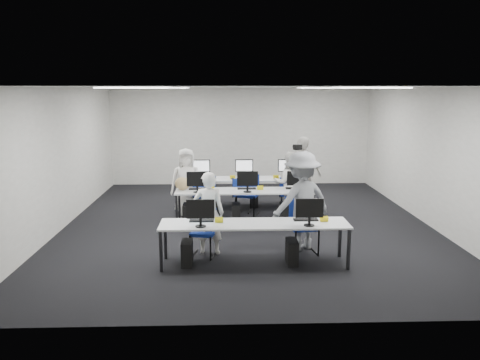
{
  "coord_description": "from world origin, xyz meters",
  "views": [
    {
      "loc": [
        -0.5,
        -10.02,
        2.97
      ],
      "look_at": [
        -0.16,
        0.02,
        1.0
      ],
      "focal_mm": 35.0,
      "sensor_mm": 36.0,
      "label": 1
    }
  ],
  "objects_px": {
    "chair_2": "(205,203)",
    "student_0": "(209,213)",
    "desk_front": "(254,226)",
    "student_1": "(289,183)",
    "chair_0": "(204,241)",
    "chair_5": "(202,202)",
    "chair_6": "(242,201)",
    "chair_3": "(248,202)",
    "desk_mid": "(247,192)",
    "chair_1": "(303,236)",
    "student_3": "(301,175)",
    "photographer": "(302,201)",
    "chair_4": "(294,205)",
    "student_2": "(187,181)",
    "chair_7": "(289,201)"
  },
  "relations": [
    {
      "from": "desk_mid",
      "to": "photographer",
      "type": "relative_size",
      "value": 1.73
    },
    {
      "from": "chair_7",
      "to": "chair_3",
      "type": "bearing_deg",
      "value": -158.41
    },
    {
      "from": "chair_3",
      "to": "student_1",
      "type": "xyz_separation_m",
      "value": [
        0.98,
        0.02,
        0.46
      ]
    },
    {
      "from": "chair_6",
      "to": "student_3",
      "type": "xyz_separation_m",
      "value": [
        1.42,
        -0.17,
        0.66
      ]
    },
    {
      "from": "chair_2",
      "to": "student_0",
      "type": "xyz_separation_m",
      "value": [
        0.18,
        -2.69,
        0.47
      ]
    },
    {
      "from": "chair_4",
      "to": "student_3",
      "type": "relative_size",
      "value": 0.47
    },
    {
      "from": "photographer",
      "to": "chair_5",
      "type": "bearing_deg",
      "value": -76.81
    },
    {
      "from": "chair_4",
      "to": "chair_6",
      "type": "xyz_separation_m",
      "value": [
        -1.22,
        0.42,
        -0.01
      ]
    },
    {
      "from": "desk_mid",
      "to": "chair_5",
      "type": "bearing_deg",
      "value": 144.83
    },
    {
      "from": "chair_6",
      "to": "chair_2",
      "type": "bearing_deg",
      "value": -155.24
    },
    {
      "from": "chair_6",
      "to": "chair_7",
      "type": "xyz_separation_m",
      "value": [
        1.14,
        -0.12,
        0.02
      ]
    },
    {
      "from": "chair_0",
      "to": "chair_6",
      "type": "relative_size",
      "value": 0.99
    },
    {
      "from": "chair_5",
      "to": "desk_front",
      "type": "bearing_deg",
      "value": -77.18
    },
    {
      "from": "chair_0",
      "to": "chair_7",
      "type": "distance_m",
      "value": 3.51
    },
    {
      "from": "desk_front",
      "to": "chair_0",
      "type": "relative_size",
      "value": 3.8
    },
    {
      "from": "chair_1",
      "to": "chair_6",
      "type": "bearing_deg",
      "value": 101.21
    },
    {
      "from": "chair_7",
      "to": "chair_1",
      "type": "bearing_deg",
      "value": -79.9
    },
    {
      "from": "student_3",
      "to": "chair_1",
      "type": "bearing_deg",
      "value": -119.51
    },
    {
      "from": "desk_mid",
      "to": "chair_1",
      "type": "xyz_separation_m",
      "value": [
        0.93,
        -2.05,
        -0.38
      ]
    },
    {
      "from": "chair_3",
      "to": "chair_4",
      "type": "xyz_separation_m",
      "value": [
        1.08,
        -0.15,
        -0.03
      ]
    },
    {
      "from": "chair_1",
      "to": "student_3",
      "type": "distance_m",
      "value": 2.87
    },
    {
      "from": "desk_front",
      "to": "student_1",
      "type": "distance_m",
      "value": 3.39
    },
    {
      "from": "student_0",
      "to": "student_2",
      "type": "relative_size",
      "value": 0.96
    },
    {
      "from": "chair_5",
      "to": "student_3",
      "type": "xyz_separation_m",
      "value": [
        2.38,
        -0.01,
        0.63
      ]
    },
    {
      "from": "chair_0",
      "to": "chair_2",
      "type": "xyz_separation_m",
      "value": [
        -0.08,
        2.81,
        0.02
      ]
    },
    {
      "from": "desk_front",
      "to": "chair_0",
      "type": "bearing_deg",
      "value": 153.28
    },
    {
      "from": "desk_front",
      "to": "chair_2",
      "type": "height_order",
      "value": "chair_2"
    },
    {
      "from": "desk_front",
      "to": "student_0",
      "type": "relative_size",
      "value": 2.1
    },
    {
      "from": "chair_6",
      "to": "photographer",
      "type": "xyz_separation_m",
      "value": [
        1.01,
        -2.73,
        0.65
      ]
    },
    {
      "from": "chair_6",
      "to": "chair_5",
      "type": "bearing_deg",
      "value": -160.72
    },
    {
      "from": "student_3",
      "to": "photographer",
      "type": "xyz_separation_m",
      "value": [
        -0.41,
        -2.56,
        -0.01
      ]
    },
    {
      "from": "desk_front",
      "to": "chair_5",
      "type": "bearing_deg",
      "value": 107.37
    },
    {
      "from": "chair_2",
      "to": "chair_3",
      "type": "xyz_separation_m",
      "value": [
        1.02,
        -0.05,
        0.01
      ]
    },
    {
      "from": "desk_front",
      "to": "student_0",
      "type": "bearing_deg",
      "value": 144.38
    },
    {
      "from": "chair_7",
      "to": "student_1",
      "type": "height_order",
      "value": "student_1"
    },
    {
      "from": "student_0",
      "to": "photographer",
      "type": "xyz_separation_m",
      "value": [
        1.71,
        0.19,
        0.16
      ]
    },
    {
      "from": "chair_0",
      "to": "student_0",
      "type": "xyz_separation_m",
      "value": [
        0.09,
        0.12,
        0.49
      ]
    },
    {
      "from": "chair_1",
      "to": "photographer",
      "type": "height_order",
      "value": "photographer"
    },
    {
      "from": "desk_mid",
      "to": "chair_6",
      "type": "distance_m",
      "value": 0.98
    },
    {
      "from": "chair_7",
      "to": "student_1",
      "type": "xyz_separation_m",
      "value": [
        -0.02,
        -0.14,
        0.47
      ]
    },
    {
      "from": "student_3",
      "to": "photographer",
      "type": "height_order",
      "value": "student_3"
    },
    {
      "from": "chair_6",
      "to": "student_1",
      "type": "bearing_deg",
      "value": -2.92
    },
    {
      "from": "chair_0",
      "to": "chair_4",
      "type": "bearing_deg",
      "value": 66.24
    },
    {
      "from": "desk_front",
      "to": "student_2",
      "type": "bearing_deg",
      "value": 112.85
    },
    {
      "from": "desk_front",
      "to": "student_3",
      "type": "bearing_deg",
      "value": 68.08
    },
    {
      "from": "chair_0",
      "to": "student_2",
      "type": "distance_m",
      "value": 3.0
    },
    {
      "from": "chair_1",
      "to": "desk_front",
      "type": "bearing_deg",
      "value": -157.26
    },
    {
      "from": "chair_4",
      "to": "student_2",
      "type": "relative_size",
      "value": 0.55
    },
    {
      "from": "chair_0",
      "to": "chair_5",
      "type": "xyz_separation_m",
      "value": [
        -0.16,
        2.89,
        0.03
      ]
    },
    {
      "from": "chair_0",
      "to": "photographer",
      "type": "bearing_deg",
      "value": 23.68
    }
  ]
}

